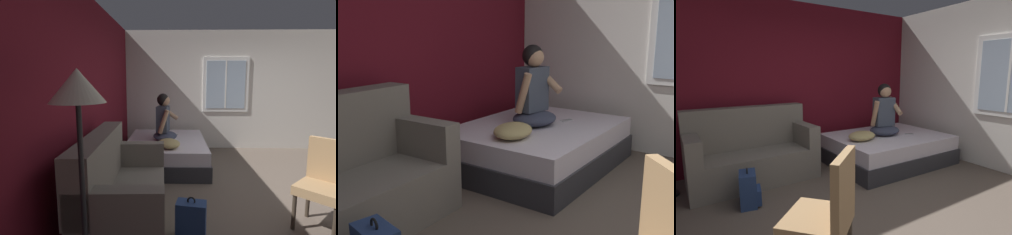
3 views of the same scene
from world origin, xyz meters
The scene contains 6 objects.
wall_back_accent centered at (0.00, 2.76, 1.35)m, with size 9.94×0.16×2.70m, color maroon.
bed centered at (1.28, 1.72, 0.24)m, with size 1.96×1.50×0.48m.
couch centered at (-0.87, 2.16, 0.39)m, with size 1.73×0.89×1.04m.
person_seated centered at (1.24, 1.76, 0.84)m, with size 0.59×0.52×0.88m.
throw_pillow centered at (0.70, 1.66, 0.55)m, with size 0.48×0.36×0.14m, color tan.
cell_phone centered at (1.63, 1.55, 0.48)m, with size 0.07×0.14×0.01m, color #B7B7BC.
Camera 2 is at (-2.37, -0.43, 1.54)m, focal length 42.00 mm.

